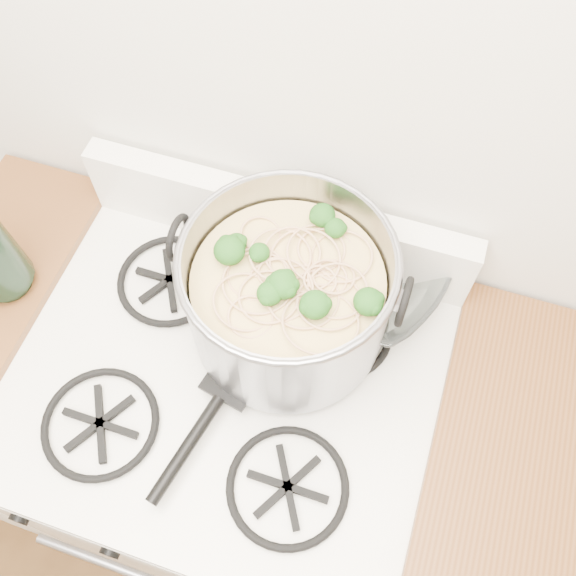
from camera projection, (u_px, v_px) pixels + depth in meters
The scene contains 5 objects.
gas_range at pixel (240, 448), 1.56m from camera, with size 0.76×0.66×0.92m.
counter_left at pixel (53, 382), 1.62m from camera, with size 0.25×0.65×0.92m.
stock_pot at pixel (288, 297), 1.09m from camera, with size 0.39×0.36×0.24m.
spatula at pixel (236, 372), 1.12m from camera, with size 0.29×0.31×0.02m, color black, non-canonical shape.
glass_bowl at pixel (367, 280), 1.21m from camera, with size 0.11×0.11×0.03m, color white.
Camera 1 is at (0.24, 0.90, 1.99)m, focal length 40.00 mm.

